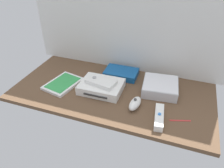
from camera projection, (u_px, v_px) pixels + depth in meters
The scene contains 10 objects.
ground_plane at pixel (112, 92), 111.28cm from camera, with size 100.00×48.00×2.00cm, color brown.
back_wall at pixel (128, 14), 112.04cm from camera, with size 110.00×1.20×64.00cm, color silver.
game_console at pixel (101, 87), 109.74cm from camera, with size 21.28×16.78×4.40cm.
mini_computer at pixel (160, 87), 108.89cm from camera, with size 18.66×18.66×5.30cm.
game_case at pixel (63, 84), 114.61cm from camera, with size 17.23×21.40×1.56cm.
network_router at pixel (121, 73), 121.71cm from camera, with size 18.20×12.62×3.40cm.
remote_wand at pixel (159, 117), 92.22cm from camera, with size 5.43×15.14×3.40cm.
remote_nunchuk at pixel (135, 103), 98.85cm from camera, with size 5.55×10.45×5.10cm.
remote_classic_pad at pixel (101, 82), 107.66cm from camera, with size 15.66×10.58×2.40cm.
stylus_pen at pixel (180, 120), 92.29cm from camera, with size 0.70×0.70×9.00cm, color red.
Camera 1 is at (30.23, -84.72, 64.65)cm, focal length 34.94 mm.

